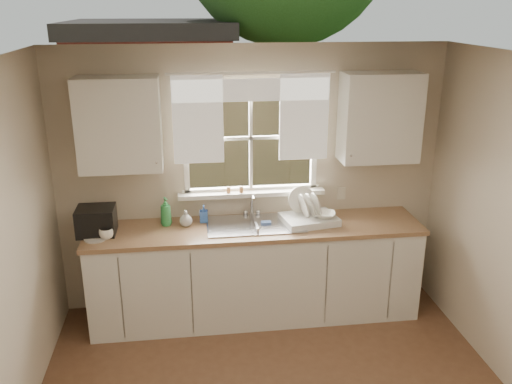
{
  "coord_description": "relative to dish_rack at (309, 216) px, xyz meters",
  "views": [
    {
      "loc": [
        -0.59,
        -2.81,
        2.82
      ],
      "look_at": [
        0.0,
        1.65,
        1.25
      ],
      "focal_mm": 38.0,
      "sensor_mm": 36.0,
      "label": 1
    }
  ],
  "objects": [
    {
      "name": "soap_bottle_c",
      "position": [
        -1.12,
        0.07,
        0.01
      ],
      "size": [
        0.15,
        0.15,
        0.15
      ],
      "primitive_type": "imported",
      "rotation": [
        0.0,
        0.0,
        0.32
      ],
      "color": "beige",
      "rests_on": "countertop"
    },
    {
      "name": "window",
      "position": [
        -0.5,
        0.29,
        0.51
      ],
      "size": [
        1.38,
        0.16,
        1.06
      ],
      "color": "white",
      "rests_on": "room_walls"
    },
    {
      "name": "upper_cabinet_left",
      "position": [
        -1.65,
        0.12,
        0.88
      ],
      "size": [
        0.7,
        0.33,
        0.8
      ],
      "primitive_type": "cube",
      "color": "silver",
      "rests_on": "room_walls"
    },
    {
      "name": "upper_cabinet_right",
      "position": [
        0.65,
        0.12,
        0.88
      ],
      "size": [
        0.7,
        0.33,
        0.8
      ],
      "primitive_type": "cube",
      "color": "silver",
      "rests_on": "room_walls"
    },
    {
      "name": "cup",
      "position": [
        -1.8,
        -0.14,
        -0.01
      ],
      "size": [
        0.15,
        0.15,
        0.1
      ],
      "primitive_type": "imported",
      "rotation": [
        0.0,
        0.0,
        -0.23
      ],
      "color": "white",
      "rests_on": "countertop"
    },
    {
      "name": "saucer",
      "position": [
        -1.9,
        -0.13,
        -0.06
      ],
      "size": [
        0.19,
        0.19,
        0.01
      ],
      "primitive_type": "cylinder",
      "color": "beige",
      "rests_on": "countertop"
    },
    {
      "name": "bowl",
      "position": [
        0.14,
        -0.05,
        0.03
      ],
      "size": [
        0.23,
        0.23,
        0.05
      ],
      "primitive_type": "imported",
      "rotation": [
        0.0,
        0.0,
        -0.22
      ],
      "color": "white",
      "rests_on": "dish_rack"
    },
    {
      "name": "sill_jars",
      "position": [
        -0.66,
        0.23,
        0.21
      ],
      "size": [
        0.16,
        0.04,
        0.06
      ],
      "color": "brown",
      "rests_on": "window"
    },
    {
      "name": "ceiling",
      "position": [
        -0.5,
        -1.71,
        1.53
      ],
      "size": [
        3.6,
        4.0,
        0.02
      ],
      "primitive_type": "cube",
      "color": "silver",
      "rests_on": "room_walls"
    },
    {
      "name": "sink",
      "position": [
        -0.5,
        0.0,
        -0.13
      ],
      "size": [
        0.88,
        0.52,
        0.4
      ],
      "color": "#B7B7BC",
      "rests_on": "countertop"
    },
    {
      "name": "base_cabinets",
      "position": [
        -0.5,
        -0.03,
        -0.54
      ],
      "size": [
        3.0,
        0.62,
        0.87
      ],
      "primitive_type": "cube",
      "color": "silver",
      "rests_on": "ground"
    },
    {
      "name": "dish_rack",
      "position": [
        0.0,
        0.0,
        0.0
      ],
      "size": [
        0.54,
        0.44,
        0.31
      ],
      "color": "white",
      "rests_on": "countertop"
    },
    {
      "name": "curtains",
      "position": [
        -0.5,
        0.24,
        0.96
      ],
      "size": [
        1.5,
        0.03,
        0.81
      ],
      "color": "white",
      "rests_on": "room_walls"
    },
    {
      "name": "countertop",
      "position": [
        -0.5,
        -0.03,
        -0.08
      ],
      "size": [
        3.04,
        0.65,
        0.04
      ],
      "primitive_type": "cube",
      "color": "#916B48",
      "rests_on": "base_cabinets"
    },
    {
      "name": "soap_bottle_b",
      "position": [
        -0.96,
        0.14,
        0.02
      ],
      "size": [
        0.08,
        0.08,
        0.16
      ],
      "primitive_type": "imported",
      "rotation": [
        0.0,
        0.0,
        -0.06
      ],
      "color": "#2F5BB1",
      "rests_on": "countertop"
    },
    {
      "name": "room_walls",
      "position": [
        -0.5,
        -1.77,
        0.26
      ],
      "size": [
        3.62,
        4.02,
        2.5
      ],
      "color": "beige",
      "rests_on": "ground"
    },
    {
      "name": "soap_bottle_a",
      "position": [
        -1.3,
        0.11,
        0.07
      ],
      "size": [
        0.13,
        0.13,
        0.26
      ],
      "primitive_type": "imported",
      "rotation": [
        0.0,
        0.0,
        0.39
      ],
      "color": "green",
      "rests_on": "countertop"
    },
    {
      "name": "black_appliance",
      "position": [
        -1.9,
        -0.0,
        0.06
      ],
      "size": [
        0.33,
        0.28,
        0.24
      ],
      "primitive_type": "cube",
      "rotation": [
        0.0,
        0.0,
        -0.0
      ],
      "color": "black",
      "rests_on": "countertop"
    },
    {
      "name": "wall_outlet",
      "position": [
        0.38,
        0.28,
        0.11
      ],
      "size": [
        0.08,
        0.01,
        0.12
      ],
      "primitive_type": "cube",
      "color": "beige",
      "rests_on": "room_walls"
    }
  ]
}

